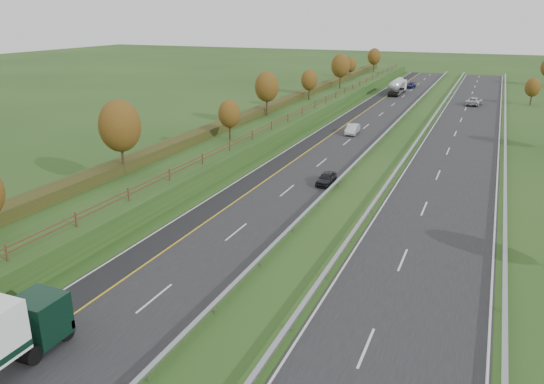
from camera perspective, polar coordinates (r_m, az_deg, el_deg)
The scene contains 17 objects.
ground at distance 72.45m, azimuth 12.41°, elevation 4.11°, with size 400.00×400.00×0.00m, color #244418.
near_carriageway at distance 78.88m, azimuth 7.38°, elevation 5.58°, with size 10.50×200.00×0.04m, color black.
far_carriageway at distance 76.36m, azimuth 19.40°, elevation 4.23°, with size 10.50×200.00×0.04m, color black.
hard_shoulder at distance 79.92m, azimuth 4.78°, elevation 5.84°, with size 3.00×200.00×0.04m, color black.
lane_markings at distance 77.38m, azimuth 11.93°, elevation 5.10°, with size 26.75×200.00×0.01m.
embankment_left at distance 82.95m, azimuth -1.33°, elevation 7.07°, with size 12.00×200.00×2.00m, color #244418.
hedge_left at distance 83.47m, azimuth -2.61°, elevation 8.21°, with size 2.20×180.00×1.10m, color #2C3214.
fence_left at distance 80.55m, azimuth 1.49°, elevation 7.97°, with size 0.12×189.06×1.20m.
median_barrier_near at distance 77.49m, azimuth 11.47°, elevation 5.57°, with size 0.32×200.00×0.71m.
median_barrier_far at distance 76.71m, azimuth 15.21°, elevation 5.16°, with size 0.32×200.00×0.71m.
outer_barrier_far at distance 76.17m, azimuth 23.79°, elevation 4.13°, with size 0.32×200.00×0.71m.
trees_left at distance 78.86m, azimuth -2.13°, elevation 10.41°, with size 6.64×164.30×7.66m.
road_tanker at distance 127.36m, azimuth 13.35°, elevation 11.05°, with size 2.40×11.22×3.46m.
car_dark_near at distance 57.75m, azimuth 5.87°, elevation 1.48°, with size 1.57×3.89×1.33m, color black.
car_silver_mid at distance 82.97m, azimuth 8.65°, elevation 6.72°, with size 1.60×4.59×1.51m, color silver.
car_small_far at distance 138.81m, azimuth 14.72°, elevation 11.04°, with size 1.79×4.40×1.28m, color #151543.
car_oncoming at distance 116.08m, azimuth 20.93°, elevation 9.11°, with size 2.61×5.66×1.57m, color #BBBBC0.
Camera 1 is at (20.11, -14.20, 17.68)m, focal length 35.00 mm.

